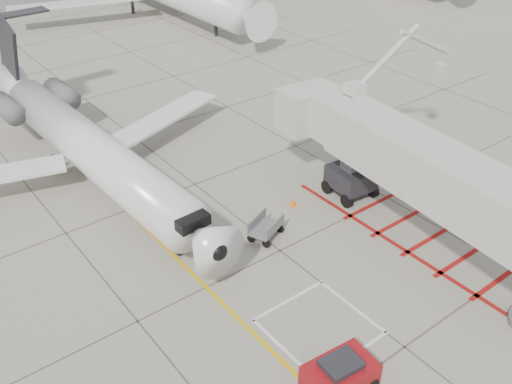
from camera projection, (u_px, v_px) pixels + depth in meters
ground_plane at (336, 294)px, 26.04m from camera, size 260.00×260.00×0.00m
regional_jet at (105, 140)px, 30.78m from camera, size 23.80×29.48×7.50m
jet_bridge at (436, 185)px, 26.97m from camera, size 10.43×19.22×7.39m
pushback_tug at (340, 374)px, 21.27m from camera, size 2.79×1.89×1.55m
baggage_cart at (266, 228)px, 29.36m from camera, size 2.19×1.81×1.19m
ground_power_unit at (441, 175)px, 33.22m from camera, size 2.52×1.90×1.77m
cone_nose at (206, 229)px, 29.86m from camera, size 0.36×0.36×0.50m
cone_side at (293, 202)px, 31.99m from camera, size 0.36×0.36×0.50m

